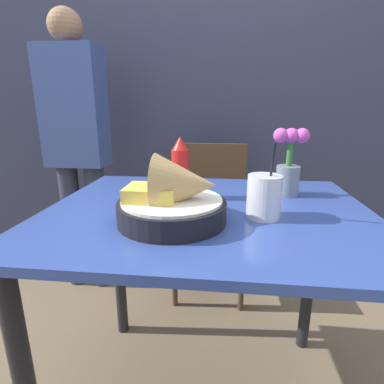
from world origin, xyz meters
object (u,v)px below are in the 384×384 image
object	(u,v)px
ketchup_bottle	(180,169)
chair_far_window	(211,203)
flower_vase	(289,165)
food_basket	(176,199)
drink_cup	(264,198)
person_standing	(77,141)

from	to	relation	value
ketchup_bottle	chair_far_window	bearing A→B (deg)	84.26
flower_vase	chair_far_window	bearing A→B (deg)	113.96
food_basket	ketchup_bottle	size ratio (longest dim) A/B	1.41
chair_far_window	food_basket	world-z (taller)	food_basket
flower_vase	ketchup_bottle	bearing A→B (deg)	-168.38
drink_cup	flower_vase	size ratio (longest dim) A/B	0.93
ketchup_bottle	flower_vase	distance (m)	0.37
food_basket	flower_vase	distance (m)	0.45
chair_far_window	food_basket	size ratio (longest dim) A/B	2.95
chair_far_window	flower_vase	distance (m)	0.80
chair_far_window	ketchup_bottle	xyz separation A→B (m)	(-0.07, -0.73, 0.35)
chair_far_window	person_standing	bearing A→B (deg)	-172.22
ketchup_bottle	food_basket	bearing A→B (deg)	-84.35
chair_far_window	flower_vase	xyz separation A→B (m)	(0.29, -0.65, 0.36)
flower_vase	person_standing	distance (m)	1.17
chair_far_window	ketchup_bottle	world-z (taller)	ketchup_bottle
ketchup_bottle	flower_vase	size ratio (longest dim) A/B	0.89
ketchup_bottle	drink_cup	size ratio (longest dim) A/B	0.96
chair_far_window	drink_cup	distance (m)	0.95
chair_far_window	drink_cup	world-z (taller)	drink_cup
food_basket	person_standing	size ratio (longest dim) A/B	0.19
drink_cup	person_standing	bearing A→B (deg)	139.78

